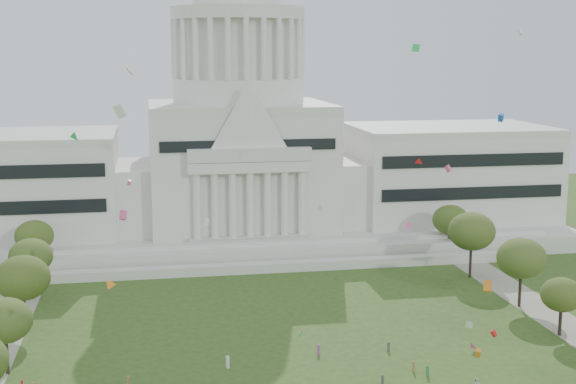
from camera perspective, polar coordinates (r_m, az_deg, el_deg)
capitol at (r=200.03m, az=-3.48°, el=2.89°), size 160.00×64.50×91.30m
row_tree_l_3 at (r=125.51m, az=-19.51°, el=-8.62°), size 8.12×8.12×11.55m
row_tree_r_3 at (r=141.72m, az=18.89°, el=-6.93°), size 7.01×7.01×9.98m
row_tree_l_4 at (r=142.66m, az=-18.36°, el=-5.82°), size 9.29×9.29×13.21m
row_tree_r_4 at (r=154.52m, az=16.27°, el=-4.55°), size 9.19×9.19×13.06m
row_tree_l_5 at (r=160.86m, az=-17.83°, el=-4.38°), size 8.33×8.33×11.85m
row_tree_r_5 at (r=171.60m, az=12.93°, el=-2.74°), size 9.82×9.82×13.96m
row_tree_l_6 at (r=178.59m, az=-17.60°, el=-3.01°), size 8.19×8.19×11.64m
row_tree_r_6 at (r=189.02m, az=11.49°, el=-1.96°), size 8.42×8.42×11.97m
kite_swarm at (r=95.77m, az=6.05°, el=-2.59°), size 84.17×108.22×63.39m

